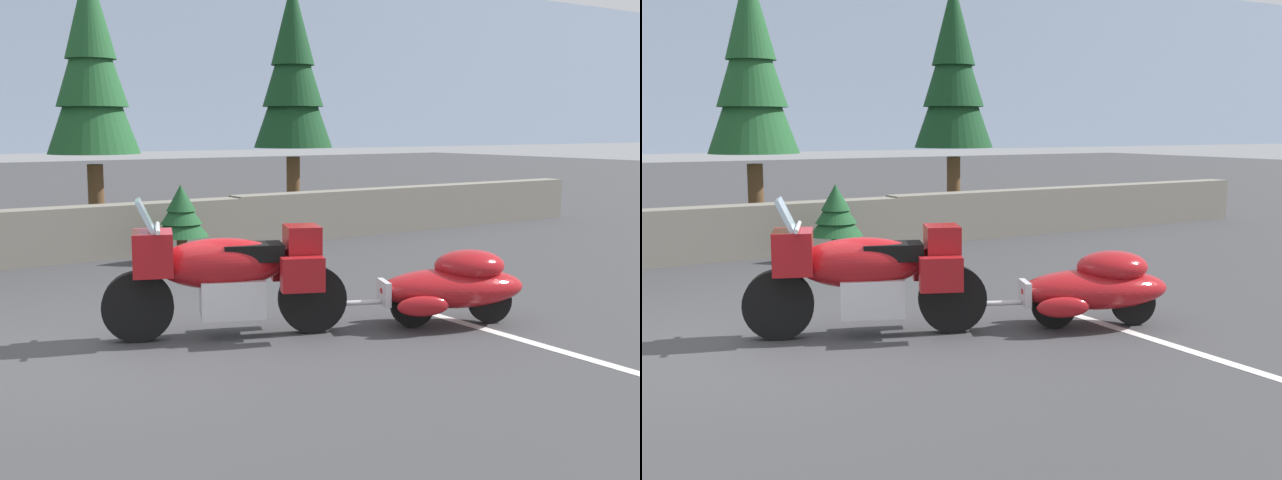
# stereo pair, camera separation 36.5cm
# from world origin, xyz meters

# --- Properties ---
(ground_plane) EXTENTS (80.00, 80.00, 0.00)m
(ground_plane) POSITION_xyz_m (0.00, 0.00, 0.00)
(ground_plane) COLOR #38383A
(touring_motorcycle) EXTENTS (2.19, 1.25, 1.33)m
(touring_motorcycle) POSITION_xyz_m (1.19, -0.09, 0.62)
(touring_motorcycle) COLOR black
(touring_motorcycle) RESTS_ON ground
(car_shaped_trailer) EXTENTS (2.18, 1.21, 0.76)m
(car_shaped_trailer) POSITION_xyz_m (3.29, -0.94, 0.41)
(car_shaped_trailer) COLOR black
(car_shaped_trailer) RESTS_ON ground
(pine_tree_secondary) EXTENTS (1.56, 1.56, 4.83)m
(pine_tree_secondary) POSITION_xyz_m (6.19, 6.74, 3.02)
(pine_tree_secondary) COLOR brown
(pine_tree_secondary) RESTS_ON ground
(pine_tree_far_right) EXTENTS (1.53, 1.53, 4.70)m
(pine_tree_far_right) POSITION_xyz_m (2.13, 6.53, 2.94)
(pine_tree_far_right) COLOR brown
(pine_tree_far_right) RESTS_ON ground
(pine_sapling_near) EXTENTS (0.80, 0.80, 1.14)m
(pine_sapling_near) POSITION_xyz_m (2.60, 4.11, 0.71)
(pine_sapling_near) COLOR brown
(pine_sapling_near) RESTS_ON ground
(parking_stripe_marker) EXTENTS (0.12, 3.60, 0.01)m
(parking_stripe_marker) POSITION_xyz_m (3.43, -1.50, 0.00)
(parking_stripe_marker) COLOR silver
(parking_stripe_marker) RESTS_ON ground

